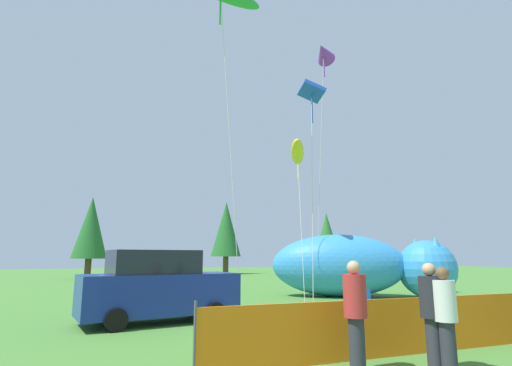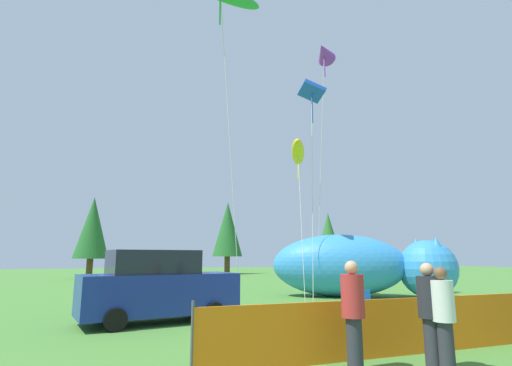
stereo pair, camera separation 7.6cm
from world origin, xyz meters
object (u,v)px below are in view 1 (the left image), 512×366
(parked_car, at_px, (158,287))
(kite_purple_delta, at_px, (324,53))
(folding_chair, at_px, (365,303))
(kite_blue_box, at_px, (312,95))
(spectator_in_red_shirt, at_px, (355,310))
(spectator_in_yellow_shirt, at_px, (446,314))
(inflatable_cat, at_px, (358,268))
(spectator_in_black_shirt, at_px, (432,310))
(kite_yellow_hero, at_px, (297,153))

(parked_car, xyz_separation_m, kite_purple_delta, (7.92, 4.23, 10.74))
(folding_chair, relative_size, kite_blue_box, 0.10)
(folding_chair, distance_m, spectator_in_red_shirt, 5.36)
(spectator_in_red_shirt, height_order, spectator_in_yellow_shirt, spectator_in_red_shirt)
(inflatable_cat, height_order, spectator_in_black_shirt, inflatable_cat)
(kite_blue_box, relative_size, kite_purple_delta, 0.70)
(spectator_in_black_shirt, relative_size, kite_yellow_hero, 0.24)
(folding_chair, bearing_deg, inflatable_cat, 156.36)
(kite_blue_box, bearing_deg, kite_yellow_hero, 74.33)
(folding_chair, height_order, inflatable_cat, inflatable_cat)
(folding_chair, xyz_separation_m, spectator_in_yellow_shirt, (-1.76, -4.90, 0.39))
(spectator_in_black_shirt, xyz_separation_m, spectator_in_yellow_shirt, (0.08, -0.21, -0.03))
(spectator_in_red_shirt, distance_m, spectator_in_black_shirt, 1.30)
(spectator_in_red_shirt, distance_m, kite_purple_delta, 15.73)
(folding_chair, distance_m, inflatable_cat, 7.17)
(parked_car, relative_size, inflatable_cat, 0.56)
(spectator_in_yellow_shirt, bearing_deg, kite_yellow_hero, 76.50)
(inflatable_cat, relative_size, kite_blue_box, 0.96)
(spectator_in_black_shirt, bearing_deg, kite_blue_box, 76.57)
(kite_blue_box, xyz_separation_m, kite_purple_delta, (2.20, 2.86, 3.65))
(folding_chair, xyz_separation_m, spectator_in_red_shirt, (-3.10, -4.35, 0.45))
(spectator_in_yellow_shirt, xyz_separation_m, kite_purple_delta, (3.95, 10.75, 10.81))
(folding_chair, bearing_deg, spectator_in_black_shirt, -13.54)
(spectator_in_black_shirt, bearing_deg, inflatable_cat, 62.60)
(folding_chair, bearing_deg, kite_purple_delta, 167.41)
(kite_purple_delta, bearing_deg, parked_car, -151.91)
(spectator_in_yellow_shirt, distance_m, kite_blue_box, 10.80)
(spectator_in_red_shirt, bearing_deg, spectator_in_black_shirt, -15.36)
(spectator_in_red_shirt, bearing_deg, folding_chair, 54.52)
(inflatable_cat, bearing_deg, kite_yellow_hero, -161.84)
(kite_purple_delta, bearing_deg, kite_blue_box, -127.58)
(parked_car, distance_m, kite_yellow_hero, 10.08)
(kite_blue_box, bearing_deg, parked_car, -166.59)
(spectator_in_yellow_shirt, height_order, kite_purple_delta, kite_purple_delta)
(spectator_in_black_shirt, height_order, spectator_in_yellow_shirt, spectator_in_black_shirt)
(kite_yellow_hero, bearing_deg, parked_car, -143.90)
(spectator_in_black_shirt, xyz_separation_m, kite_blue_box, (1.83, 7.67, 7.13))
(parked_car, bearing_deg, kite_yellow_hero, 24.57)
(inflatable_cat, relative_size, spectator_in_red_shirt, 4.67)
(parked_car, bearing_deg, inflatable_cat, 13.64)
(kite_yellow_hero, relative_size, kite_purple_delta, 0.59)
(inflatable_cat, distance_m, kite_yellow_hero, 6.06)
(spectator_in_red_shirt, xyz_separation_m, kite_purple_delta, (5.29, 10.19, 10.76))
(spectator_in_yellow_shirt, height_order, kite_yellow_hero, kite_yellow_hero)
(folding_chair, height_order, spectator_in_red_shirt, spectator_in_red_shirt)
(spectator_in_yellow_shirt, bearing_deg, parked_car, 121.29)
(inflatable_cat, xyz_separation_m, kite_purple_delta, (-1.54, -0.22, 10.40))
(kite_blue_box, bearing_deg, spectator_in_yellow_shirt, -102.51)
(inflatable_cat, bearing_deg, parked_car, -127.50)
(folding_chair, xyz_separation_m, kite_purple_delta, (2.19, 5.85, 11.20))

